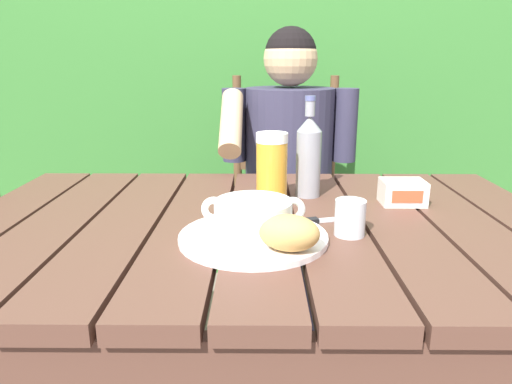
{
  "coord_description": "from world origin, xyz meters",
  "views": [
    {
      "loc": [
        0.0,
        -0.98,
        1.09
      ],
      "look_at": [
        -0.01,
        -0.02,
        0.81
      ],
      "focal_mm": 32.57,
      "sensor_mm": 36.0,
      "label": 1
    }
  ],
  "objects_px": {
    "chair_near_diner": "(285,209)",
    "soup_bowl": "(252,217)",
    "water_glass_small": "(349,218)",
    "bread_roll": "(288,233)",
    "beer_bottle": "(308,155)",
    "butter_tub": "(402,192)",
    "table_knife": "(316,221)",
    "beer_glass": "(271,168)",
    "serving_plate": "(252,237)",
    "person_eating": "(288,168)"
  },
  "relations": [
    {
      "from": "table_knife",
      "to": "person_eating",
      "type": "bearing_deg",
      "value": 91.75
    },
    {
      "from": "water_glass_small",
      "to": "bread_roll",
      "type": "bearing_deg",
      "value": -140.64
    },
    {
      "from": "person_eating",
      "to": "water_glass_small",
      "type": "xyz_separation_m",
      "value": [
        0.08,
        -0.76,
        0.07
      ]
    },
    {
      "from": "chair_near_diner",
      "to": "butter_tub",
      "type": "xyz_separation_m",
      "value": [
        0.24,
        -0.75,
        0.29
      ]
    },
    {
      "from": "person_eating",
      "to": "butter_tub",
      "type": "bearing_deg",
      "value": -65.66
    },
    {
      "from": "chair_near_diner",
      "to": "butter_tub",
      "type": "distance_m",
      "value": 0.84
    },
    {
      "from": "butter_tub",
      "to": "table_knife",
      "type": "xyz_separation_m",
      "value": [
        -0.23,
        -0.14,
        -0.03
      ]
    },
    {
      "from": "soup_bowl",
      "to": "beer_bottle",
      "type": "xyz_separation_m",
      "value": [
        0.14,
        0.31,
        0.06
      ]
    },
    {
      "from": "beer_glass",
      "to": "chair_near_diner",
      "type": "bearing_deg",
      "value": 84.05
    },
    {
      "from": "bread_roll",
      "to": "water_glass_small",
      "type": "bearing_deg",
      "value": 39.36
    },
    {
      "from": "chair_near_diner",
      "to": "butter_tub",
      "type": "height_order",
      "value": "chair_near_diner"
    },
    {
      "from": "beer_bottle",
      "to": "butter_tub",
      "type": "bearing_deg",
      "value": -16.65
    },
    {
      "from": "bread_roll",
      "to": "serving_plate",
      "type": "bearing_deg",
      "value": 130.6
    },
    {
      "from": "beer_bottle",
      "to": "table_knife",
      "type": "height_order",
      "value": "beer_bottle"
    },
    {
      "from": "chair_near_diner",
      "to": "table_knife",
      "type": "distance_m",
      "value": 0.93
    },
    {
      "from": "butter_tub",
      "to": "beer_bottle",
      "type": "bearing_deg",
      "value": 163.35
    },
    {
      "from": "soup_bowl",
      "to": "beer_bottle",
      "type": "height_order",
      "value": "beer_bottle"
    },
    {
      "from": "serving_plate",
      "to": "bread_roll",
      "type": "height_order",
      "value": "bread_roll"
    },
    {
      "from": "chair_near_diner",
      "to": "soup_bowl",
      "type": "distance_m",
      "value": 1.05
    },
    {
      "from": "beer_glass",
      "to": "soup_bowl",
      "type": "bearing_deg",
      "value": -99.64
    },
    {
      "from": "beer_bottle",
      "to": "beer_glass",
      "type": "bearing_deg",
      "value": -145.63
    },
    {
      "from": "beer_glass",
      "to": "beer_bottle",
      "type": "relative_size",
      "value": 0.68
    },
    {
      "from": "person_eating",
      "to": "soup_bowl",
      "type": "distance_m",
      "value": 0.8
    },
    {
      "from": "soup_bowl",
      "to": "bread_roll",
      "type": "bearing_deg",
      "value": -49.4
    },
    {
      "from": "beer_glass",
      "to": "water_glass_small",
      "type": "distance_m",
      "value": 0.27
    },
    {
      "from": "chair_near_diner",
      "to": "water_glass_small",
      "type": "height_order",
      "value": "chair_near_diner"
    },
    {
      "from": "serving_plate",
      "to": "water_glass_small",
      "type": "xyz_separation_m",
      "value": [
        0.19,
        0.03,
        0.03
      ]
    },
    {
      "from": "beer_glass",
      "to": "serving_plate",
      "type": "bearing_deg",
      "value": -99.64
    },
    {
      "from": "serving_plate",
      "to": "soup_bowl",
      "type": "relative_size",
      "value": 1.45
    },
    {
      "from": "beer_glass",
      "to": "water_glass_small",
      "type": "relative_size",
      "value": 2.39
    },
    {
      "from": "serving_plate",
      "to": "butter_tub",
      "type": "distance_m",
      "value": 0.44
    },
    {
      "from": "chair_near_diner",
      "to": "water_glass_small",
      "type": "distance_m",
      "value": 1.01
    },
    {
      "from": "soup_bowl",
      "to": "beer_glass",
      "type": "bearing_deg",
      "value": 80.36
    },
    {
      "from": "chair_near_diner",
      "to": "serving_plate",
      "type": "xyz_separation_m",
      "value": [
        -0.12,
        -0.99,
        0.26
      ]
    },
    {
      "from": "bread_roll",
      "to": "table_knife",
      "type": "height_order",
      "value": "bread_roll"
    },
    {
      "from": "chair_near_diner",
      "to": "bread_roll",
      "type": "distance_m",
      "value": 1.11
    },
    {
      "from": "chair_near_diner",
      "to": "butter_tub",
      "type": "relative_size",
      "value": 9.78
    },
    {
      "from": "person_eating",
      "to": "butter_tub",
      "type": "relative_size",
      "value": 11.45
    },
    {
      "from": "beer_glass",
      "to": "bread_roll",
      "type": "bearing_deg",
      "value": -85.72
    },
    {
      "from": "butter_tub",
      "to": "bread_roll",
      "type": "bearing_deg",
      "value": -133.05
    },
    {
      "from": "person_eating",
      "to": "soup_bowl",
      "type": "bearing_deg",
      "value": -98.39
    },
    {
      "from": "person_eating",
      "to": "beer_bottle",
      "type": "bearing_deg",
      "value": -87.51
    },
    {
      "from": "beer_bottle",
      "to": "water_glass_small",
      "type": "relative_size",
      "value": 3.5
    },
    {
      "from": "bread_roll",
      "to": "table_knife",
      "type": "bearing_deg",
      "value": 68.38
    },
    {
      "from": "beer_glass",
      "to": "person_eating",
      "type": "bearing_deg",
      "value": 82.18
    },
    {
      "from": "serving_plate",
      "to": "butter_tub",
      "type": "bearing_deg",
      "value": 33.69
    },
    {
      "from": "table_knife",
      "to": "butter_tub",
      "type": "bearing_deg",
      "value": 31.44
    },
    {
      "from": "soup_bowl",
      "to": "table_knife",
      "type": "relative_size",
      "value": 1.35
    },
    {
      "from": "chair_near_diner",
      "to": "soup_bowl",
      "type": "height_order",
      "value": "chair_near_diner"
    },
    {
      "from": "person_eating",
      "to": "beer_glass",
      "type": "xyz_separation_m",
      "value": [
        -0.07,
        -0.54,
        0.12
      ]
    }
  ]
}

